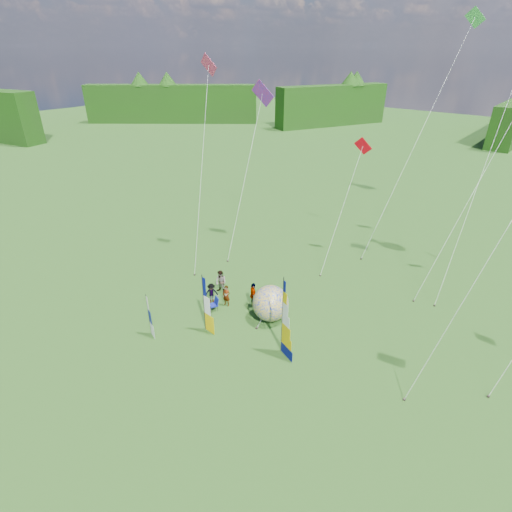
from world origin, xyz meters
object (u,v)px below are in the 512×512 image
Objects in this scene: spectator_d at (253,295)px; side_banner_left at (204,304)px; kite_whale at (497,130)px; spectator_a at (226,296)px; bol_inflatable at (271,303)px; spectator_b at (221,282)px; camp_chair at (213,304)px; side_banner_far at (149,315)px; feather_banner_main at (282,317)px; spectator_c at (211,293)px.

side_banner_left is at bearing 123.76° from spectator_d.
kite_whale reaches higher than side_banner_left.
spectator_a is (-0.78, 2.83, -1.18)m from side_banner_left.
spectator_d is (-1.78, 0.36, -0.28)m from bol_inflatable.
side_banner_left is at bearing -59.82° from spectator_b.
camp_chair is (1.14, -1.97, -0.40)m from spectator_b.
side_banner_far is 5.59m from spectator_a.
feather_banner_main reaches higher than side_banner_far.
feather_banner_main reaches higher than spectator_c.
spectator_b is at bearing 124.84° from side_banner_left.
side_banner_far is at bearing -91.53° from spectator_b.
feather_banner_main reaches higher than bol_inflatable.
kite_whale is (12.81, 13.76, 10.28)m from spectator_b.
kite_whale is at bearing 75.46° from side_banner_far.
camp_chair is (-1.80, -2.11, -0.42)m from spectator_d.
spectator_d is (2.61, 1.46, 0.18)m from spectator_c.
feather_banner_main is 5.16m from spectator_d.
side_banner_far is at bearing 108.73° from spectator_d.
feather_banner_main is 7.14m from spectator_c.
spectator_c is (-4.39, -1.10, -0.46)m from bol_inflatable.
kite_whale reaches higher than side_banner_far.
bol_inflatable reaches higher than camp_chair.
side_banner_far is 1.18× the size of bol_inflatable.
side_banner_far is at bearing -145.14° from kite_whale.
spectator_b reaches higher than spectator_a.
bol_inflatable is 1.61× the size of spectator_c.
kite_whale is (9.86, 13.62, 10.26)m from spectator_d.
side_banner_left is (-4.99, -1.39, -0.51)m from feather_banner_main.
bol_inflatable is 1.54× the size of spectator_a.
spectator_c is at bearing -167.45° from feather_banner_main.
spectator_a reaches higher than camp_chair.
spectator_d is 0.08× the size of kite_whale.
spectator_d is 2.81m from camp_chair.
kite_whale is (8.08, 13.99, 9.98)m from bol_inflatable.
spectator_b is 1.20× the size of spectator_c.
side_banner_far is 1.90× the size of spectator_c.
spectator_b is (-2.20, 3.77, -1.06)m from side_banner_left.
camp_chair is at bearing -148.75° from kite_whale.
camp_chair is at bearing 94.12° from spectator_d.
feather_banner_main is 2.05× the size of bol_inflatable.
camp_chair is at bearing -162.51° from feather_banner_main.
side_banner_far reaches higher than spectator_a.
spectator_d is 19.70m from kite_whale.
bol_inflatable is at bearing 59.08° from side_banner_left.
spectator_d is at bearing 2.61° from spectator_b.
spectator_a is at bearing -167.89° from bol_inflatable.
bol_inflatable reaches higher than spectator_b.
spectator_a is at bearing -33.36° from spectator_b.
bol_inflatable is (4.88, 6.03, -0.21)m from side_banner_far.
spectator_d is at bearing 168.47° from bol_inflatable.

